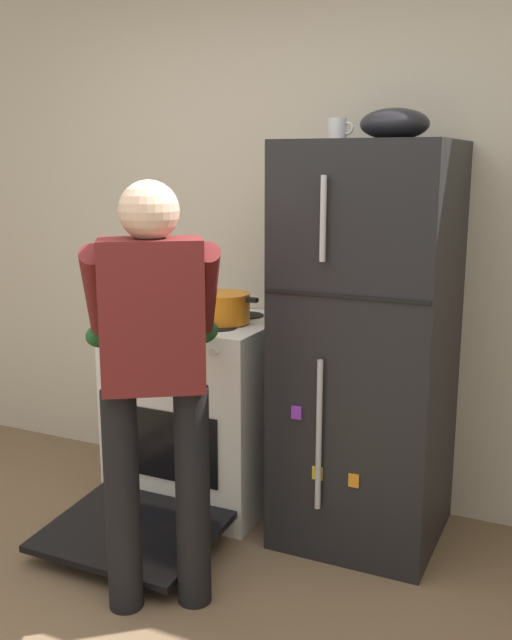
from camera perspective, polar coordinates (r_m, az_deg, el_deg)
The scene contains 8 objects.
kitchen_wall_back at distance 3.59m, azimuth 5.33°, elevation 7.30°, with size 6.00×0.10×2.70m, color beige.
refrigerator at distance 3.21m, azimuth 8.72°, elevation -2.07°, with size 0.68×0.72×1.74m.
stove_range at distance 3.63m, azimuth -4.47°, elevation -7.17°, with size 0.76×1.23×0.93m.
person_cook at distance 2.67m, azimuth -8.00°, elevation -3.10°, with size 0.67×0.73×1.60m.
red_pot at distance 3.39m, azimuth -2.54°, elevation 0.97°, with size 0.34×0.24×0.14m.
coffee_mug at distance 3.22m, azimuth 6.41°, elevation 14.56°, with size 0.11×0.08×0.10m.
pepper_mill at distance 3.82m, azimuth -6.92°, elevation 2.58°, with size 0.05×0.05×0.19m, color brown.
mixing_bowl at distance 3.09m, azimuth 10.77°, elevation 14.80°, with size 0.28×0.28×0.13m, color black.
Camera 1 is at (1.22, -1.42, 1.66)m, focal length 41.00 mm.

